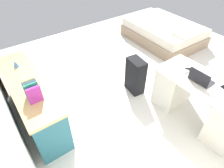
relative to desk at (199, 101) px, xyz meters
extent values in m
plane|color=silver|center=(1.13, -0.11, -0.39)|extent=(6.14, 6.14, 0.00)
cube|color=silver|center=(0.00, 0.00, 0.34)|extent=(1.45, 0.69, 0.04)
cube|color=beige|center=(0.49, 0.01, -0.03)|extent=(0.41, 0.60, 0.71)
cylinder|color=black|center=(-0.07, -0.71, -0.37)|extent=(0.52, 0.52, 0.04)
cube|color=#235B6B|center=(1.51, 2.08, -0.03)|extent=(1.76, 0.44, 0.72)
cube|color=tan|center=(1.51, 2.08, 0.35)|extent=(1.80, 0.48, 0.04)
cube|color=#1E4E5B|center=(1.12, 1.85, -0.19)|extent=(0.67, 0.01, 0.25)
cube|color=#1E4E5B|center=(1.91, 1.85, -0.19)|extent=(0.67, 0.01, 0.25)
cube|color=gray|center=(2.17, -1.58, -0.25)|extent=(1.93, 1.44, 0.28)
cube|color=silver|center=(2.17, -1.58, -0.01)|extent=(1.87, 1.38, 0.20)
cube|color=white|center=(1.50, -1.57, 0.14)|extent=(0.50, 0.69, 0.10)
cube|color=black|center=(1.09, 0.35, -0.05)|extent=(0.38, 0.26, 0.67)
cube|color=#333338|center=(0.08, 0.02, 0.36)|extent=(0.31, 0.23, 0.02)
cube|color=black|center=(0.08, 0.13, 0.47)|extent=(0.31, 0.02, 0.19)
ellipsoid|color=white|center=(0.34, 0.03, 0.37)|extent=(0.06, 0.10, 0.03)
cube|color=black|center=(0.35, -0.08, 0.36)|extent=(0.12, 0.15, 0.01)
cube|color=#9E2D93|center=(1.03, 2.08, 0.49)|extent=(0.03, 0.17, 0.23)
cube|color=navy|center=(1.07, 2.08, 0.47)|extent=(0.03, 0.17, 0.19)
cube|color=#258864|center=(1.11, 2.08, 0.49)|extent=(0.03, 0.17, 0.24)
cube|color=#3A3F62|center=(1.15, 2.08, 0.49)|extent=(0.03, 0.17, 0.24)
cube|color=#4B6B33|center=(1.19, 2.08, 0.49)|extent=(0.03, 0.17, 0.24)
cone|color=#4C7FBF|center=(1.96, 2.08, 0.43)|extent=(0.08, 0.08, 0.11)
camera|label=1|loc=(-0.90, 2.31, 2.12)|focal=30.88mm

